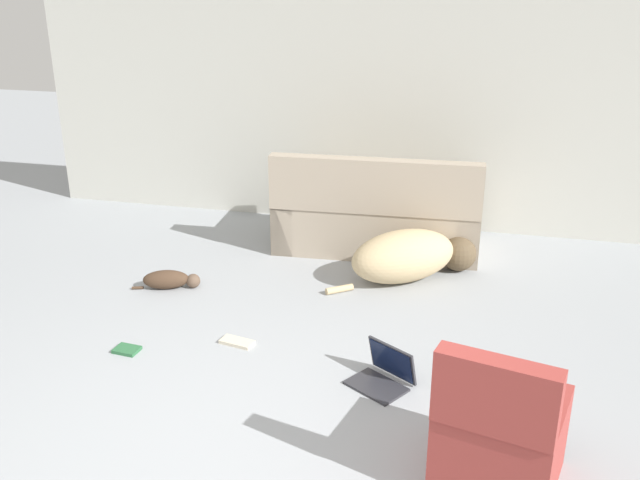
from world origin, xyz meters
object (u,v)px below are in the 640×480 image
(book_cream, at_px, (237,342))
(side_chair, at_px, (500,436))
(dog, at_px, (410,256))
(laptop_open, at_px, (385,371))
(couch, at_px, (377,217))
(book_green, at_px, (127,350))
(cat, at_px, (170,280))

(book_cream, distance_m, side_chair, 2.06)
(dog, height_order, laptop_open, dog)
(laptop_open, relative_size, book_cream, 1.83)
(couch, relative_size, side_chair, 2.19)
(laptop_open, height_order, book_cream, laptop_open)
(couch, xyz_separation_m, book_cream, (-0.66, -1.97, -0.28))
(book_green, bearing_deg, laptop_open, 1.09)
(cat, relative_size, book_green, 3.07)
(couch, distance_m, book_cream, 2.10)
(couch, relative_size, cat, 3.41)
(cat, height_order, laptop_open, laptop_open)
(couch, bearing_deg, dog, 118.53)
(book_cream, height_order, side_chair, side_chair)
(side_chair, bearing_deg, dog, -59.69)
(cat, relative_size, book_cream, 2.17)
(book_green, height_order, book_cream, same)
(laptop_open, xyz_separation_m, side_chair, (0.68, -0.80, 0.22))
(book_cream, relative_size, side_chair, 0.30)
(laptop_open, relative_size, book_green, 2.58)
(cat, bearing_deg, dog, 0.48)
(dog, bearing_deg, cat, 161.78)
(dog, distance_m, side_chair, 2.50)
(book_cream, bearing_deg, book_green, -158.50)
(side_chair, bearing_deg, laptop_open, -36.03)
(dog, bearing_deg, side_chair, -110.06)
(couch, height_order, book_green, couch)
(couch, bearing_deg, book_green, 56.17)
(cat, height_order, book_cream, cat)
(dog, height_order, book_green, dog)
(couch, height_order, dog, couch)
(dog, bearing_deg, book_cream, -164.40)
(book_green, distance_m, book_cream, 0.75)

